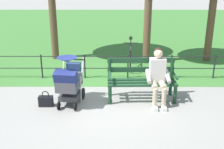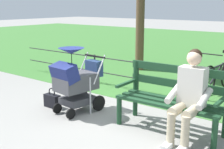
{
  "view_description": "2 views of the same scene",
  "coord_description": "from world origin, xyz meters",
  "px_view_note": "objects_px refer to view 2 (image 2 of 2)",
  "views": [
    {
      "loc": [
        -0.19,
        6.07,
        2.88
      ],
      "look_at": [
        -0.17,
        0.14,
        0.69
      ],
      "focal_mm": 44.95,
      "sensor_mm": 36.0,
      "label": 1
    },
    {
      "loc": [
        -2.76,
        3.83,
        1.86
      ],
      "look_at": [
        0.09,
        0.14,
        0.76
      ],
      "focal_mm": 48.08,
      "sensor_mm": 36.0,
      "label": 2
    }
  ],
  "objects_px": {
    "handbag": "(52,101)",
    "bicycle": "(219,75)",
    "person_on_bench": "(189,94)",
    "stroller": "(76,80)",
    "park_bench": "(172,96)"
  },
  "relations": [
    {
      "from": "handbag",
      "to": "bicycle",
      "type": "height_order",
      "value": "bicycle"
    },
    {
      "from": "handbag",
      "to": "stroller",
      "type": "bearing_deg",
      "value": -171.05
    },
    {
      "from": "stroller",
      "to": "handbag",
      "type": "xyz_separation_m",
      "value": [
        0.54,
        0.08,
        -0.47
      ]
    },
    {
      "from": "park_bench",
      "to": "bicycle",
      "type": "height_order",
      "value": "park_bench"
    },
    {
      "from": "handbag",
      "to": "bicycle",
      "type": "distance_m",
      "value": 3.56
    },
    {
      "from": "stroller",
      "to": "bicycle",
      "type": "xyz_separation_m",
      "value": [
        -1.54,
        -2.79,
        -0.23
      ]
    },
    {
      "from": "stroller",
      "to": "bicycle",
      "type": "distance_m",
      "value": 3.2
    },
    {
      "from": "park_bench",
      "to": "stroller",
      "type": "height_order",
      "value": "stroller"
    },
    {
      "from": "stroller",
      "to": "person_on_bench",
      "type": "bearing_deg",
      "value": -175.99
    },
    {
      "from": "bicycle",
      "to": "stroller",
      "type": "bearing_deg",
      "value": 61.13
    },
    {
      "from": "park_bench",
      "to": "person_on_bench",
      "type": "xyz_separation_m",
      "value": [
        -0.35,
        0.22,
        0.15
      ]
    },
    {
      "from": "stroller",
      "to": "bicycle",
      "type": "relative_size",
      "value": 0.69
    },
    {
      "from": "stroller",
      "to": "handbag",
      "type": "bearing_deg",
      "value": 8.95
    },
    {
      "from": "person_on_bench",
      "to": "stroller",
      "type": "distance_m",
      "value": 2.01
    },
    {
      "from": "person_on_bench",
      "to": "bicycle",
      "type": "relative_size",
      "value": 0.77
    }
  ]
}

